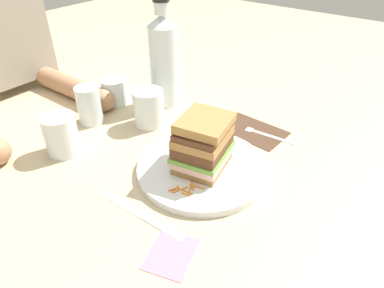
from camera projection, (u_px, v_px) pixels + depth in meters
ground_plane at (199, 170)px, 0.74m from camera, size 3.00×3.00×0.00m
main_plate at (203, 167)px, 0.74m from camera, size 0.28×0.28×0.02m
sandwich at (204, 143)px, 0.70m from camera, size 0.14×0.12×0.12m
carrot_shred_0 at (187, 192)px, 0.66m from camera, size 0.01×0.03×0.00m
carrot_shred_1 at (173, 189)px, 0.66m from camera, size 0.02×0.01×0.00m
carrot_shred_2 at (192, 185)px, 0.67m from camera, size 0.02×0.02×0.00m
carrot_shred_3 at (176, 189)px, 0.67m from camera, size 0.02×0.01×0.00m
carrot_shred_4 at (190, 188)px, 0.67m from camera, size 0.03×0.01×0.00m
carrot_shred_5 at (197, 186)px, 0.67m from camera, size 0.01×0.03×0.00m
carrot_shred_6 at (186, 194)px, 0.65m from camera, size 0.01×0.02×0.00m
carrot_shred_7 at (180, 190)px, 0.66m from camera, size 0.03×0.02×0.00m
carrot_shred_8 at (218, 147)px, 0.78m from camera, size 0.02×0.01×0.00m
carrot_shred_9 at (213, 139)px, 0.81m from camera, size 0.03×0.02×0.00m
carrot_shred_10 at (215, 138)px, 0.81m from camera, size 0.02×0.01×0.00m
carrot_shred_11 at (212, 142)px, 0.80m from camera, size 0.03×0.02×0.00m
carrot_shred_12 at (227, 145)px, 0.79m from camera, size 0.02×0.02×0.00m
carrot_shred_13 at (214, 140)px, 0.81m from camera, size 0.01×0.03×0.00m
carrot_shred_14 at (225, 142)px, 0.80m from camera, size 0.02×0.03×0.00m
napkin_dark at (252, 130)px, 0.87m from camera, size 0.12×0.17×0.00m
fork at (260, 132)px, 0.86m from camera, size 0.03×0.17×0.00m
knife at (143, 215)px, 0.63m from camera, size 0.02×0.20×0.00m
juice_glass at (149, 109)px, 0.88m from camera, size 0.08×0.08×0.09m
water_bottle at (164, 60)px, 0.93m from camera, size 0.08×0.08×0.29m
empty_tumbler_0 at (89, 105)px, 0.88m from camera, size 0.06×0.06×0.10m
empty_tumbler_1 at (115, 91)px, 0.98m from camera, size 0.07×0.07×0.07m
empty_tumbler_2 at (61, 135)px, 0.77m from camera, size 0.08×0.08×0.09m
napkin_pink at (171, 254)px, 0.56m from camera, size 0.10×0.09×0.00m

